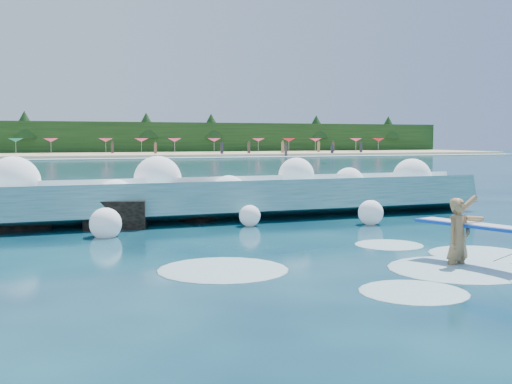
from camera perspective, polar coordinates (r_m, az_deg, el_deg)
ground at (r=13.03m, az=-2.91°, el=-6.16°), size 200.00×200.00×0.00m
beach at (r=90.24m, az=-19.05°, el=3.08°), size 140.00×20.00×0.40m
wet_band at (r=79.26m, az=-18.68°, el=2.77°), size 140.00×5.00×0.08m
treeline at (r=100.20m, az=-19.35°, el=4.53°), size 140.00×4.00×5.00m
breaking_wave at (r=19.79m, az=-4.89°, el=-0.78°), size 18.52×2.86×1.60m
rock_cluster at (r=18.99m, az=-13.82°, el=-1.59°), size 8.16×3.18×1.28m
surfer_with_board at (r=12.93m, az=17.75°, el=-3.79°), size 1.17×2.83×1.61m
wave_spray at (r=19.58m, az=-5.93°, el=0.55°), size 15.20×4.80×2.05m
surf_foam at (r=12.82m, az=12.56°, el=-6.44°), size 9.48×5.76×0.13m
beach_umbrellas at (r=92.04m, az=-18.99°, el=4.39°), size 111.35×6.30×0.50m
beachgoers at (r=86.66m, az=-20.09°, el=3.56°), size 100.28×13.06×1.93m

